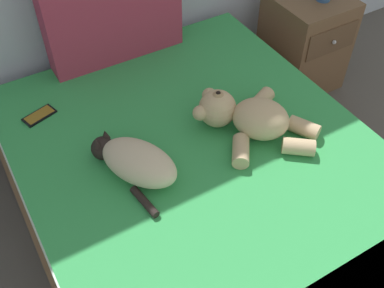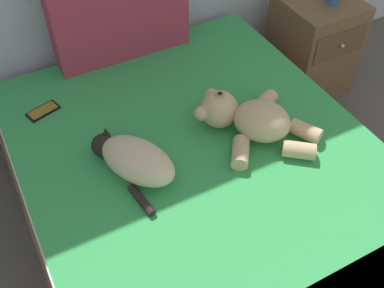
{
  "view_description": "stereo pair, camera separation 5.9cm",
  "coord_description": "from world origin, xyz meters",
  "views": [
    {
      "loc": [
        1.03,
        1.9,
        1.92
      ],
      "look_at": [
        1.71,
        3.05,
        0.51
      ],
      "focal_mm": 42.91,
      "sensor_mm": 36.0,
      "label": 1
    },
    {
      "loc": [
        1.08,
        1.87,
        1.92
      ],
      "look_at": [
        1.71,
        3.05,
        0.51
      ],
      "focal_mm": 42.91,
      "sensor_mm": 36.0,
      "label": 2
    }
  ],
  "objects": [
    {
      "name": "bed",
      "position": [
        1.73,
        2.98,
        0.24
      ],
      "size": [
        1.52,
        1.95,
        0.48
      ],
      "color": "brown",
      "rests_on": "ground_plane"
    },
    {
      "name": "patterned_cushion",
      "position": [
        1.72,
        3.85,
        0.75
      ],
      "size": [
        0.7,
        0.15,
        0.54
      ],
      "color": "#A5334C",
      "rests_on": "bed"
    },
    {
      "name": "cell_phone",
      "position": [
        1.21,
        3.59,
        0.48
      ],
      "size": [
        0.16,
        0.11,
        0.01
      ],
      "color": "black",
      "rests_on": "bed"
    },
    {
      "name": "cat",
      "position": [
        1.44,
        3.06,
        0.55
      ],
      "size": [
        0.33,
        0.44,
        0.15
      ],
      "color": "#C6B293",
      "rests_on": "bed"
    },
    {
      "name": "teddy_bear",
      "position": [
        1.98,
        3.04,
        0.56
      ],
      "size": [
        0.47,
        0.52,
        0.18
      ],
      "color": "tan",
      "rests_on": "bed"
    },
    {
      "name": "nightstand",
      "position": [
        2.85,
        3.64,
        0.3
      ],
      "size": [
        0.42,
        0.45,
        0.6
      ],
      "color": "brown",
      "rests_on": "ground_plane"
    }
  ]
}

